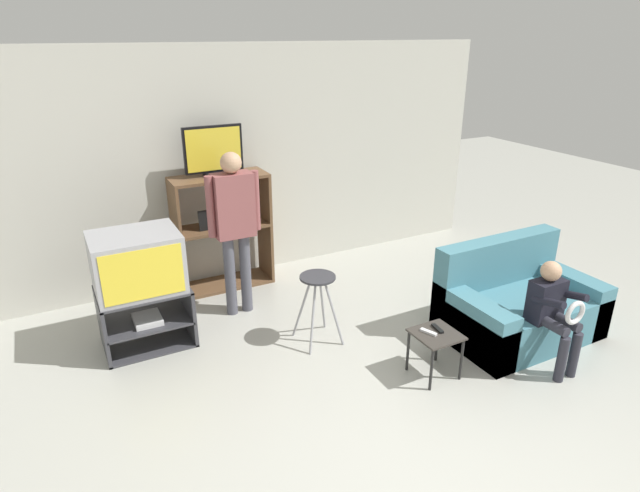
{
  "coord_description": "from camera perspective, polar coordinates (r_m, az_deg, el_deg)",
  "views": [
    {
      "loc": [
        -1.96,
        -1.91,
        2.71
      ],
      "look_at": [
        0.12,
        2.05,
        0.9
      ],
      "focal_mm": 30.0,
      "sensor_mm": 36.0,
      "label": 1
    }
  ],
  "objects": [
    {
      "name": "ground_plane",
      "position": [
        3.85,
        13.83,
        -23.51
      ],
      "size": [
        18.0,
        18.0,
        0.0
      ],
      "primitive_type": "plane",
      "color": "#ADADA3"
    },
    {
      "name": "wall_back",
      "position": [
        6.16,
        -8.51,
        8.56
      ],
      "size": [
        6.4,
        0.06,
        2.6
      ],
      "color": "beige",
      "rests_on": "ground_plane"
    },
    {
      "name": "tv_stand",
      "position": [
        5.19,
        -18.07,
        -7.2
      ],
      "size": [
        0.79,
        0.59,
        0.55
      ],
      "color": "#38383D",
      "rests_on": "ground_plane"
    },
    {
      "name": "television_main",
      "position": [
        4.97,
        -18.96,
        -1.65
      ],
      "size": [
        0.75,
        0.6,
        0.53
      ],
      "color": "#9E9EA3",
      "rests_on": "tv_stand"
    },
    {
      "name": "media_shelf",
      "position": [
        5.99,
        -10.37,
        1.57
      ],
      "size": [
        1.03,
        0.42,
        1.28
      ],
      "color": "brown",
      "rests_on": "ground_plane"
    },
    {
      "name": "television_flat",
      "position": [
        5.75,
        -11.28,
        9.79
      ],
      "size": [
        0.63,
        0.2,
        0.53
      ],
      "color": "black",
      "rests_on": "media_shelf"
    },
    {
      "name": "folding_stool",
      "position": [
        4.85,
        -0.25,
        -4.68
      ],
      "size": [
        0.37,
        0.38,
        0.67
      ],
      "color": "#99999E",
      "rests_on": "ground_plane"
    },
    {
      "name": "snack_table",
      "position": [
        4.58,
        12.24,
        -9.77
      ],
      "size": [
        0.36,
        0.36,
        0.4
      ],
      "color": "#38332D",
      "rests_on": "ground_plane"
    },
    {
      "name": "remote_control_black",
      "position": [
        4.59,
        12.42,
        -8.59
      ],
      "size": [
        0.05,
        0.15,
        0.02
      ],
      "primitive_type": "cube",
      "rotation": [
        0.0,
        0.0,
        -0.13
      ],
      "color": "black",
      "rests_on": "snack_table"
    },
    {
      "name": "remote_control_white",
      "position": [
        4.53,
        11.5,
        -8.98
      ],
      "size": [
        0.09,
        0.15,
        0.02
      ],
      "primitive_type": "cube",
      "rotation": [
        0.0,
        0.0,
        0.37
      ],
      "color": "silver",
      "rests_on": "snack_table"
    },
    {
      "name": "couch",
      "position": [
        5.43,
        20.21,
        -5.97
      ],
      "size": [
        1.42,
        0.9,
        0.87
      ],
      "color": "teal",
      "rests_on": "ground_plane"
    },
    {
      "name": "person_standing_adult",
      "position": [
        5.25,
        -9.12,
        2.89
      ],
      "size": [
        0.53,
        0.2,
        1.67
      ],
      "color": "#4C4C56",
      "rests_on": "ground_plane"
    },
    {
      "name": "person_seated_child",
      "position": [
        4.89,
        23.63,
        -6.04
      ],
      "size": [
        0.33,
        0.43,
        0.95
      ],
      "color": "#2D2D38",
      "rests_on": "ground_plane"
    }
  ]
}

